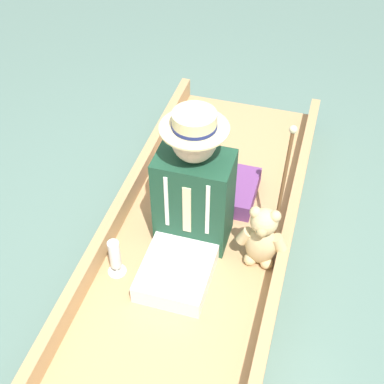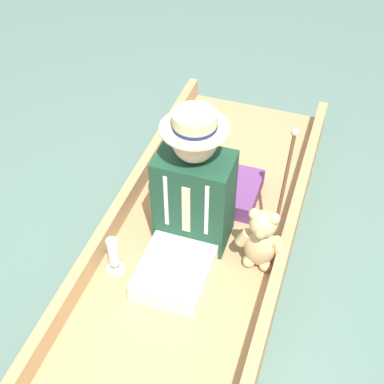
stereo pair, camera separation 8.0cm
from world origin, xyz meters
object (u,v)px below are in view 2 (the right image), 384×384
object	(u,v)px
seated_person	(191,200)
wine_glass	(113,253)
teddy_bear	(261,240)
walking_cane	(284,184)

from	to	relation	value
seated_person	wine_glass	world-z (taller)	seated_person
teddy_bear	walking_cane	bearing A→B (deg)	-103.11
seated_person	walking_cane	distance (m)	0.49
walking_cane	seated_person	bearing A→B (deg)	23.52
seated_person	teddy_bear	size ratio (longest dim) A/B	2.13
wine_glass	seated_person	bearing A→B (deg)	-135.62
teddy_bear	wine_glass	size ratio (longest dim) A/B	1.69
walking_cane	teddy_bear	bearing A→B (deg)	76.89
seated_person	teddy_bear	xyz separation A→B (m)	(-0.39, 0.03, -0.14)
walking_cane	wine_glass	bearing A→B (deg)	33.53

